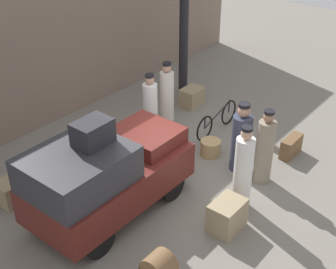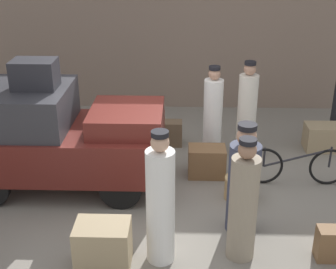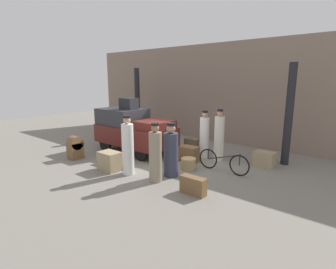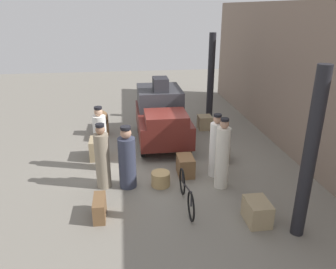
% 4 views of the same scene
% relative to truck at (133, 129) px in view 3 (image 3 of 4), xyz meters
% --- Properties ---
extents(ground_plane, '(30.00, 30.00, 0.00)m').
position_rel_truck_xyz_m(ground_plane, '(1.66, -0.22, -0.92)').
color(ground_plane, gray).
extents(station_building_facade, '(16.00, 0.15, 4.50)m').
position_rel_truck_xyz_m(station_building_facade, '(1.66, 3.85, 1.33)').
color(station_building_facade, gray).
rests_on(station_building_facade, ground).
extents(canopy_pillar_left, '(0.26, 0.26, 3.43)m').
position_rel_truck_xyz_m(canopy_pillar_left, '(-1.98, 2.18, 0.80)').
color(canopy_pillar_left, black).
rests_on(canopy_pillar_left, ground).
extents(canopy_pillar_right, '(0.26, 0.26, 3.43)m').
position_rel_truck_xyz_m(canopy_pillar_right, '(5.29, 2.18, 0.80)').
color(canopy_pillar_right, black).
rests_on(canopy_pillar_right, ground).
extents(truck, '(3.29, 1.61, 1.71)m').
position_rel_truck_xyz_m(truck, '(0.00, 0.00, 0.00)').
color(truck, black).
rests_on(truck, ground).
extents(bicycle, '(1.75, 0.04, 0.70)m').
position_rel_truck_xyz_m(bicycle, '(4.01, 0.11, -0.58)').
color(bicycle, black).
rests_on(bicycle, ground).
extents(wicker_basket, '(0.48, 0.48, 0.37)m').
position_rel_truck_xyz_m(wicker_basket, '(3.02, -0.37, -0.73)').
color(wicker_basket, tan).
rests_on(wicker_basket, ground).
extents(porter_carrying_trunk, '(0.35, 0.35, 1.85)m').
position_rel_truck_xyz_m(porter_carrying_trunk, '(3.27, 1.15, -0.06)').
color(porter_carrying_trunk, silver).
rests_on(porter_carrying_trunk, ground).
extents(porter_lifting_near_truck, '(0.36, 0.36, 1.83)m').
position_rel_truck_xyz_m(porter_lifting_near_truck, '(1.82, -1.92, -0.07)').
color(porter_lifting_near_truck, white).
rests_on(porter_lifting_near_truck, ground).
extents(porter_standing_middle, '(0.37, 0.37, 1.71)m').
position_rel_truck_xyz_m(porter_standing_middle, '(2.87, -1.82, -0.14)').
color(porter_standing_middle, gray).
rests_on(porter_standing_middle, ground).
extents(porter_with_bicycle, '(0.44, 0.44, 1.64)m').
position_rel_truck_xyz_m(porter_with_bicycle, '(2.94, -1.20, -0.18)').
color(porter_with_bicycle, '#33384C').
rests_on(porter_with_bicycle, ground).
extents(conductor_in_dark_uniform, '(0.35, 0.35, 1.75)m').
position_rel_truck_xyz_m(conductor_in_dark_uniform, '(2.65, 1.16, -0.11)').
color(conductor_in_dark_uniform, white).
rests_on(conductor_in_dark_uniform, ground).
extents(trunk_barrel_dark, '(0.40, 0.49, 0.85)m').
position_rel_truck_xyz_m(trunk_barrel_dark, '(-0.90, -2.08, -0.48)').
color(trunk_barrel_dark, brown).
rests_on(trunk_barrel_dark, ground).
extents(trunk_large_brown, '(0.66, 0.48, 0.51)m').
position_rel_truck_xyz_m(trunk_large_brown, '(4.82, 1.50, -0.67)').
color(trunk_large_brown, '#9E8966').
rests_on(trunk_large_brown, ground).
extents(trunk_wicker_pale, '(0.69, 0.26, 0.46)m').
position_rel_truck_xyz_m(trunk_wicker_pale, '(4.20, -1.85, -0.69)').
color(trunk_wicker_pale, brown).
rests_on(trunk_wicker_pale, ground).
extents(suitcase_black_upright, '(0.70, 0.50, 0.61)m').
position_rel_truck_xyz_m(suitcase_black_upright, '(1.09, -2.06, -0.62)').
color(suitcase_black_upright, '#9E8966').
rests_on(suitcase_black_upright, ground).
extents(trunk_umber_medium, '(0.65, 0.43, 0.53)m').
position_rel_truck_xyz_m(trunk_umber_medium, '(2.52, 0.37, -0.65)').
color(trunk_umber_medium, brown).
rests_on(trunk_umber_medium, ground).
extents(suitcase_tan_flat, '(0.60, 0.31, 0.50)m').
position_rel_truck_xyz_m(suitcase_tan_flat, '(1.79, 1.61, -0.67)').
color(suitcase_tan_flat, brown).
rests_on(suitcase_tan_flat, ground).
extents(suitcase_small_leather, '(0.54, 0.50, 0.50)m').
position_rel_truck_xyz_m(suitcase_small_leather, '(-0.97, 1.76, -0.67)').
color(suitcase_small_leather, '#9E8966').
rests_on(suitcase_small_leather, ground).
extents(trunk_on_truck_roof, '(0.67, 0.48, 0.45)m').
position_rel_truck_xyz_m(trunk_on_truck_roof, '(-0.20, 0.00, 1.01)').
color(trunk_on_truck_roof, '#232328').
rests_on(trunk_on_truck_roof, truck).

